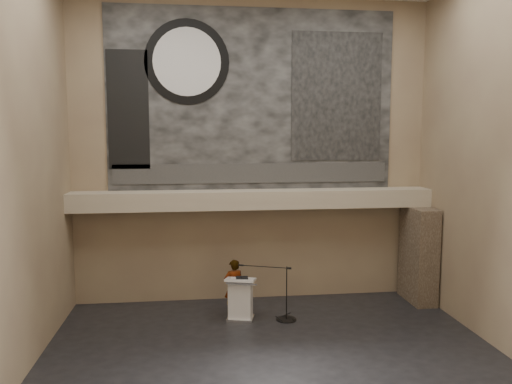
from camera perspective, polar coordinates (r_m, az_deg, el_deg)
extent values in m
plane|color=black|center=(11.23, 2.10, -18.42)|extent=(10.00, 10.00, 0.00)
cube|color=#77604B|center=(14.14, -0.40, 4.61)|extent=(10.00, 0.02, 8.50)
cube|color=#77604B|center=(6.28, 8.05, 1.90)|extent=(10.00, 0.02, 8.50)
cube|color=#77604B|center=(10.60, -25.59, 3.25)|extent=(0.02, 8.00, 8.50)
cube|color=#77604B|center=(12.04, 26.45, 3.54)|extent=(0.02, 8.00, 8.50)
cube|color=tan|center=(13.85, -0.20, -0.84)|extent=(10.00, 0.80, 0.50)
cylinder|color=#B2893D|center=(13.75, -6.82, -2.12)|extent=(0.04, 0.04, 0.06)
cylinder|color=#B2893D|center=(14.19, 7.46, -1.85)|extent=(0.04, 0.04, 0.06)
cube|color=black|center=(14.13, -0.39, 10.49)|extent=(8.00, 0.05, 5.00)
cube|color=#2B2B2B|center=(14.11, -0.36, 2.16)|extent=(7.76, 0.02, 0.55)
cylinder|color=black|center=(14.10, -7.90, 14.52)|extent=(2.30, 0.02, 2.30)
cylinder|color=silver|center=(14.08, -7.90, 14.53)|extent=(1.84, 0.02, 1.84)
cube|color=black|center=(14.57, 9.21, 10.68)|extent=(2.60, 0.02, 3.60)
cube|color=black|center=(14.09, -14.41, 9.07)|extent=(1.10, 0.02, 3.20)
cube|color=#403327|center=(15.00, 18.07, -6.80)|extent=(0.60, 1.40, 2.70)
cube|color=silver|center=(13.23, -1.78, -14.24)|extent=(0.77, 0.66, 0.08)
cube|color=white|center=(13.05, -1.79, -12.10)|extent=(0.67, 0.54, 0.96)
cube|color=white|center=(12.88, -1.79, -9.98)|extent=(0.86, 0.71, 0.13)
cube|color=black|center=(12.86, -1.63, -9.79)|extent=(0.32, 0.27, 0.04)
cube|color=silver|center=(12.82, -2.31, -9.92)|extent=(0.25, 0.32, 0.00)
imported|color=white|center=(13.46, -2.56, -10.75)|extent=(0.60, 0.46, 1.46)
cylinder|color=black|center=(13.27, 3.49, -14.32)|extent=(0.52, 0.52, 0.02)
cylinder|color=black|center=(13.04, 3.52, -11.48)|extent=(0.03, 0.03, 1.40)
cylinder|color=black|center=(12.96, 0.88, -8.53)|extent=(1.26, 0.49, 0.02)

